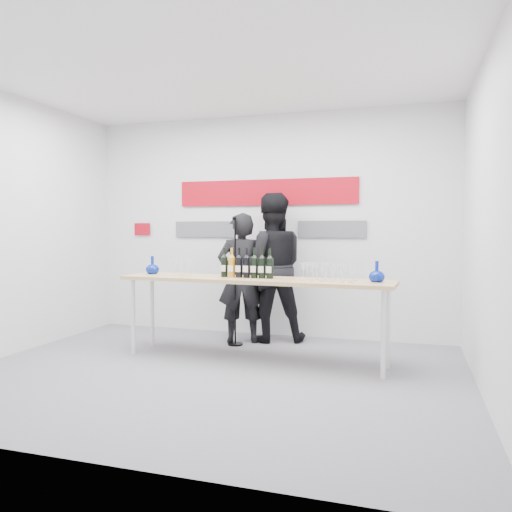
# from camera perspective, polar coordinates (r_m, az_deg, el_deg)

# --- Properties ---
(ground) EXTENTS (5.00, 5.00, 0.00)m
(ground) POSITION_cam_1_polar(r_m,az_deg,el_deg) (5.15, -5.14, -13.25)
(ground) COLOR slate
(ground) RESTS_ON ground
(back_wall) EXTENTS (5.00, 0.04, 3.00)m
(back_wall) POSITION_cam_1_polar(r_m,az_deg,el_deg) (6.84, 1.19, 3.50)
(back_wall) COLOR silver
(back_wall) RESTS_ON ground
(signage) EXTENTS (3.38, 0.02, 0.79)m
(signage) POSITION_cam_1_polar(r_m,az_deg,el_deg) (6.83, 0.67, 6.07)
(signage) COLOR #A60714
(signage) RESTS_ON back_wall
(tasting_table) EXTENTS (3.07, 0.79, 0.91)m
(tasting_table) POSITION_cam_1_polar(r_m,az_deg,el_deg) (5.47, -0.31, -3.26)
(tasting_table) COLOR #D2B771
(tasting_table) RESTS_ON ground
(wine_bottles) EXTENTS (0.62, 0.11, 0.33)m
(wine_bottles) POSITION_cam_1_polar(r_m,az_deg,el_deg) (5.48, -1.07, -0.79)
(wine_bottles) COLOR black
(wine_bottles) RESTS_ON tasting_table
(decanter_left) EXTENTS (0.16, 0.16, 0.21)m
(decanter_left) POSITION_cam_1_polar(r_m,az_deg,el_deg) (6.10, -11.76, -1.01)
(decanter_left) COLOR navy
(decanter_left) RESTS_ON tasting_table
(decanter_right) EXTENTS (0.16, 0.16, 0.21)m
(decanter_right) POSITION_cam_1_polar(r_m,az_deg,el_deg) (5.19, 13.64, -1.72)
(decanter_right) COLOR navy
(decanter_right) RESTS_ON tasting_table
(glasses_left) EXTENTS (0.26, 0.24, 0.18)m
(glasses_left) POSITION_cam_1_polar(r_m,az_deg,el_deg) (5.80, -8.39, -1.33)
(glasses_left) COLOR silver
(glasses_left) RESTS_ON tasting_table
(glasses_right) EXTENTS (0.57, 0.25, 0.18)m
(glasses_right) POSITION_cam_1_polar(r_m,az_deg,el_deg) (5.21, 8.32, -1.82)
(glasses_right) COLOR silver
(glasses_right) RESTS_ON tasting_table
(presenter_left) EXTENTS (0.70, 0.58, 1.65)m
(presenter_left) POSITION_cam_1_polar(r_m,az_deg,el_deg) (6.36, -1.71, -2.54)
(presenter_left) COLOR black
(presenter_left) RESTS_ON ground
(presenter_right) EXTENTS (1.12, 1.00, 1.91)m
(presenter_right) POSITION_cam_1_polar(r_m,az_deg,el_deg) (6.46, 1.69, -1.29)
(presenter_right) COLOR black
(presenter_right) RESTS_ON ground
(mic_stand) EXTENTS (0.19, 0.19, 1.61)m
(mic_stand) POSITION_cam_1_polar(r_m,az_deg,el_deg) (6.25, -2.40, -5.75)
(mic_stand) COLOR black
(mic_stand) RESTS_ON ground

